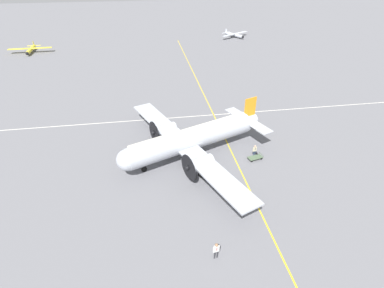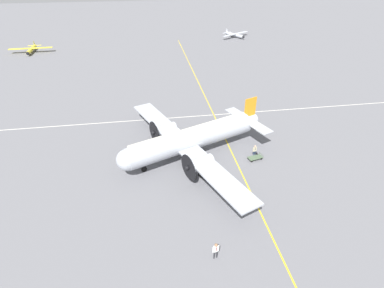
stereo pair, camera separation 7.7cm
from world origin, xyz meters
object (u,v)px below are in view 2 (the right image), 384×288
Objects in this scene: passenger_boarding at (255,150)px; suitcase_near_door at (257,154)px; light_aircraft_distant at (235,35)px; baggage_cart at (255,158)px; light_aircraft_taxiing at (31,49)px; crew_foreground at (216,249)px; airliner_main at (189,139)px.

suitcase_near_door is at bearing 167.27° from passenger_boarding.
baggage_cart is at bearing -44.67° from light_aircraft_distant.
baggage_cart is at bearing 69.21° from passenger_boarding.
light_aircraft_taxiing is (-54.41, -42.36, 0.61)m from suitcase_near_door.
passenger_boarding is 1.01m from baggage_cart.
light_aircraft_taxiing reaches higher than baggage_cart.
light_aircraft_taxiing is (-55.11, -41.92, 0.57)m from baggage_cart.
light_aircraft_taxiing is at bearing -142.10° from suitcase_near_door.
crew_foreground is 0.19× the size of light_aircraft_distant.
airliner_main reaches higher than suitcase_near_door.
light_aircraft_distant is at bearing -133.03° from airliner_main.
suitcase_near_door is 0.82m from baggage_cart.
light_aircraft_taxiing is at bearing -74.64° from crew_foreground.
suitcase_near_door is 0.25× the size of baggage_cart.
light_aircraft_distant is at bearing 95.79° from light_aircraft_taxiing.
crew_foreground is 79.82m from light_aircraft_distant.
suitcase_near_door is at bearing -136.21° from baggage_cart.
baggage_cart is 69.25m from light_aircraft_taxiing.
baggage_cart is 0.22× the size of light_aircraft_distant.
airliner_main is 14.11× the size of crew_foreground.
crew_foreground is at bearing 67.83° from airliner_main.
airliner_main reaches higher than passenger_boarding.
light_aircraft_distant is at bearing 166.69° from suitcase_near_door.
light_aircraft_taxiing is at bearing -79.65° from airliner_main.
suitcase_near_door is 68.96m from light_aircraft_taxiing.
passenger_boarding is at bearing -88.62° from suitcase_near_door.
airliner_main is at bearing -52.08° from light_aircraft_distant.
passenger_boarding is 0.17× the size of light_aircraft_distant.
suitcase_near_door is (1.29, 8.60, -2.32)m from airliner_main.
suitcase_near_door is (-0.01, 0.36, -0.77)m from passenger_boarding.
baggage_cart is (0.70, -0.44, 0.03)m from suitcase_near_door.
passenger_boarding reaches higher than baggage_cart.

